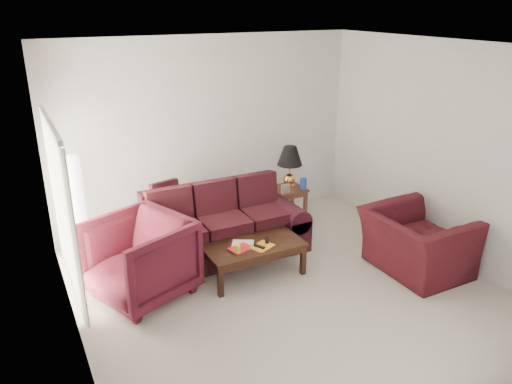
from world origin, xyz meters
TOP-DOWN VIEW (x-y plane):
  - floor at (0.00, 0.00)m, footprint 5.00×5.00m
  - blinds at (-2.42, 1.30)m, footprint 0.10×2.00m
  - sofa at (-0.36, 1.23)m, footprint 2.49×1.20m
  - throw_pillow at (-0.92, 1.99)m, footprint 0.48×0.32m
  - end_table at (1.17, 1.93)m, footprint 0.54×0.54m
  - table_lamp at (1.21, 1.98)m, footprint 0.52×0.52m
  - clock at (1.01, 1.76)m, footprint 0.14×0.05m
  - blue_canister at (1.37, 1.80)m, footprint 0.11×0.11m
  - picture_frame at (0.98, 2.08)m, footprint 0.15×0.18m
  - floor_lamp at (-2.15, 2.10)m, footprint 0.30×0.30m
  - armchair_left at (-1.66, 0.73)m, footprint 1.44×1.42m
  - armchair_right at (1.81, -0.36)m, footprint 1.13×1.29m
  - coffee_table at (-0.20, 0.52)m, footprint 1.36×0.75m
  - magazine_red at (-0.42, 0.48)m, footprint 0.33×0.28m
  - magazine_white at (-0.33, 0.59)m, footprint 0.35×0.32m
  - magazine_orange at (-0.14, 0.40)m, footprint 0.35×0.32m
  - remote_a at (-0.19, 0.39)m, footprint 0.11×0.16m
  - remote_b at (-0.02, 0.50)m, footprint 0.12×0.17m
  - yellow_glass at (-0.50, 0.38)m, footprint 0.08×0.08m

SIDE VIEW (x-z plane):
  - floor at x=0.00m, z-range 0.00..0.00m
  - coffee_table at x=-0.20m, z-range 0.00..0.46m
  - end_table at x=1.17m, z-range 0.00..0.55m
  - armchair_right at x=1.81m, z-range 0.00..0.84m
  - magazine_white at x=-0.33m, z-range 0.46..0.48m
  - magazine_red at x=-0.42m, z-range 0.46..0.48m
  - magazine_orange at x=-0.14m, z-range 0.46..0.48m
  - remote_a at x=-0.19m, z-range 0.48..0.50m
  - remote_b at x=-0.02m, z-range 0.48..0.50m
  - sofa at x=-0.36m, z-range 0.00..1.00m
  - armchair_left at x=-1.66m, z-range 0.00..1.02m
  - yellow_glass at x=-0.50m, z-range 0.46..0.58m
  - clock at x=1.01m, z-range 0.55..0.69m
  - picture_frame at x=0.98m, z-range 0.60..0.65m
  - blue_canister at x=1.37m, z-range 0.55..0.73m
  - throw_pillow at x=-0.92m, z-range 0.54..0.99m
  - floor_lamp at x=-2.15m, z-range 0.00..1.54m
  - table_lamp at x=1.21m, z-range 0.55..1.25m
  - blinds at x=-2.42m, z-range 0.00..2.16m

